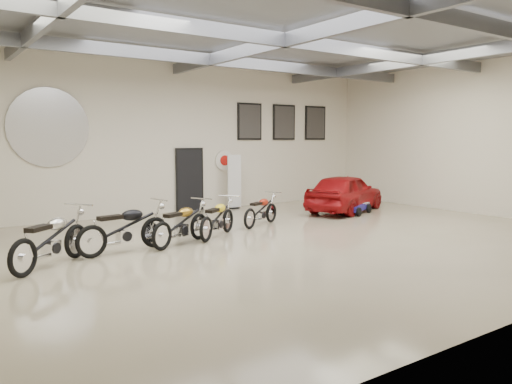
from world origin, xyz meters
TOP-DOWN VIEW (x-y plane):
  - floor at (0.00, 0.00)m, footprint 16.00×12.00m
  - ceiling at (0.00, 0.00)m, footprint 16.00×12.00m
  - back_wall at (0.00, 6.00)m, footprint 16.00×0.02m
  - right_wall at (8.00, 0.00)m, footprint 0.02×12.00m
  - ceiling_beams at (0.00, 0.00)m, footprint 15.80×11.80m
  - door at (0.50, 5.95)m, footprint 0.92×0.08m
  - logo_plaque at (-4.00, 5.95)m, footprint 2.30×0.06m
  - poster_left at (3.00, 5.96)m, footprint 1.05×0.08m
  - poster_mid at (4.60, 5.96)m, footprint 1.05×0.08m
  - poster_right at (6.20, 5.96)m, footprint 1.05×0.08m
  - oil_sign at (1.90, 5.95)m, footprint 0.72×0.10m
  - banner_stand at (2.04, 5.50)m, footprint 0.53×0.25m
  - motorcycle_silver at (-5.19, 0.67)m, footprint 2.13×1.92m
  - motorcycle_black at (-3.59, 1.05)m, footprint 2.25×1.01m
  - motorcycle_gold at (-2.21, 1.09)m, footprint 2.07×1.44m
  - motorcycle_yellow at (-1.05, 1.40)m, footprint 1.90×1.60m
  - motorcycle_red at (0.81, 2.13)m, footprint 1.84×1.25m
  - go_kart at (4.79, 2.25)m, footprint 1.79×1.31m
  - vintage_car at (4.78, 2.77)m, footprint 2.84×4.10m

SIDE VIEW (x-z plane):
  - floor at x=0.00m, z-range -0.01..0.01m
  - go_kart at x=4.79m, z-range 0.00..0.59m
  - motorcycle_red at x=0.81m, z-range 0.00..0.92m
  - motorcycle_yellow at x=-1.05m, z-range 0.00..1.00m
  - motorcycle_gold at x=-2.21m, z-range 0.00..1.04m
  - motorcycle_black at x=-3.59m, z-range 0.00..1.13m
  - motorcycle_silver at x=-5.19m, z-range 0.00..1.14m
  - vintage_car at x=4.78m, z-range 0.00..1.30m
  - banner_stand at x=2.04m, z-range 0.00..1.90m
  - door at x=0.50m, z-range 0.00..2.10m
  - oil_sign at x=1.90m, z-range 1.34..2.06m
  - back_wall at x=0.00m, z-range 0.00..5.00m
  - right_wall at x=8.00m, z-range 0.00..5.00m
  - logo_plaque at x=-4.00m, z-range 2.22..3.38m
  - poster_left at x=3.00m, z-range 2.42..3.78m
  - poster_mid at x=4.60m, z-range 2.42..3.78m
  - poster_right at x=6.20m, z-range 2.42..3.78m
  - ceiling_beams at x=0.00m, z-range 4.59..4.91m
  - ceiling at x=0.00m, z-range 5.00..5.00m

